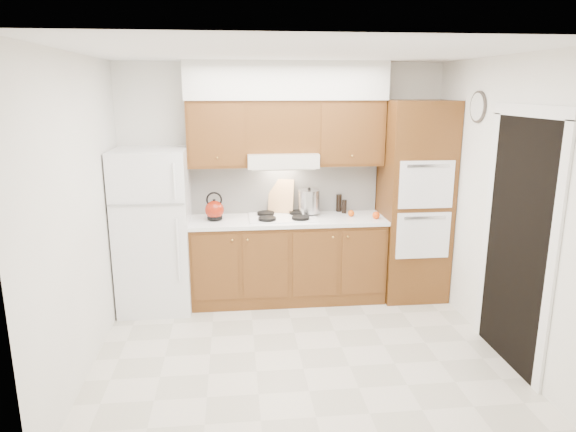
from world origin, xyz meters
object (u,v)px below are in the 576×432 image
object	(u,v)px
fridge	(154,230)
kettle	(214,210)
stock_pot	(309,202)
oven_cabinet	(414,201)

from	to	relation	value
fridge	kettle	distance (m)	0.67
kettle	stock_pot	xyz separation A→B (m)	(1.04, 0.12, 0.04)
stock_pot	fridge	bearing A→B (deg)	-174.22
fridge	stock_pot	xyz separation A→B (m)	(1.68, 0.17, 0.23)
oven_cabinet	stock_pot	distance (m)	1.17
fridge	kettle	size ratio (longest dim) A/B	8.44
kettle	stock_pot	world-z (taller)	stock_pot
fridge	oven_cabinet	xyz separation A→B (m)	(2.85, 0.03, 0.24)
fridge	kettle	world-z (taller)	fridge
fridge	kettle	xyz separation A→B (m)	(0.64, 0.05, 0.19)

